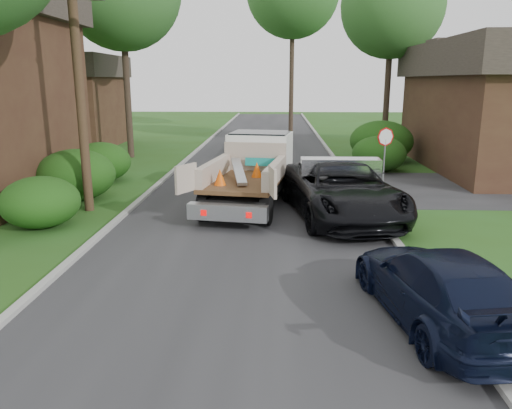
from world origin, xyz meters
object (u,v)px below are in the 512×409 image
object	(u,v)px
utility_pole	(77,52)
flatbed_truck	(254,165)
house_left_far	(60,100)
stop_sign	(385,145)
black_pickup	(341,190)
navy_suv	(440,286)
tree_right_far	(392,6)

from	to	relation	value
utility_pole	flatbed_truck	size ratio (longest dim) A/B	1.51
house_left_far	flatbed_truck	world-z (taller)	house_left_far
stop_sign	utility_pole	size ratio (longest dim) A/B	0.25
stop_sign	utility_pole	bearing A→B (deg)	-159.38
house_left_far	flatbed_truck	size ratio (longest dim) A/B	1.14
stop_sign	flatbed_truck	distance (m)	5.69
utility_pole	black_pickup	world-z (taller)	utility_pole
utility_pole	navy_suv	bearing A→B (deg)	-39.60
utility_pole	tree_right_far	distance (m)	20.12
flatbed_truck	black_pickup	bearing A→B (deg)	-27.90
utility_pole	black_pickup	xyz separation A→B (m)	(8.40, -0.48, -4.27)
navy_suv	flatbed_truck	bearing A→B (deg)	-77.01
tree_right_far	house_left_far	bearing A→B (deg)	174.56
stop_sign	black_pickup	size ratio (longest dim) A/B	0.38
stop_sign	black_pickup	bearing A→B (deg)	-116.82
tree_right_far	navy_suv	world-z (taller)	tree_right_far
stop_sign	utility_pole	xyz separation A→B (m)	(-10.68, -4.02, 3.40)
house_left_far	utility_pole	bearing A→B (deg)	-64.77
flatbed_truck	navy_suv	xyz separation A→B (m)	(3.76, -9.35, -0.61)
house_left_far	stop_sign	bearing A→B (deg)	-34.81
black_pickup	navy_suv	world-z (taller)	black_pickup
tree_right_far	navy_suv	bearing A→B (deg)	-99.26
stop_sign	navy_suv	xyz separation A→B (m)	(-1.40, -11.70, -1.09)
utility_pole	house_left_far	size ratio (longest dim) A/B	1.32
black_pickup	navy_suv	bearing A→B (deg)	-92.21
black_pickup	navy_suv	xyz separation A→B (m)	(0.88, -7.20, -0.21)
utility_pole	flatbed_truck	distance (m)	6.95
black_pickup	tree_right_far	bearing A→B (deg)	64.41
navy_suv	tree_right_far	bearing A→B (deg)	-108.16
tree_right_far	flatbed_truck	bearing A→B (deg)	-119.20
navy_suv	utility_pole	bearing A→B (deg)	-48.50
utility_pole	house_left_far	xyz separation A→B (m)	(-8.02, 17.02, -2.12)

